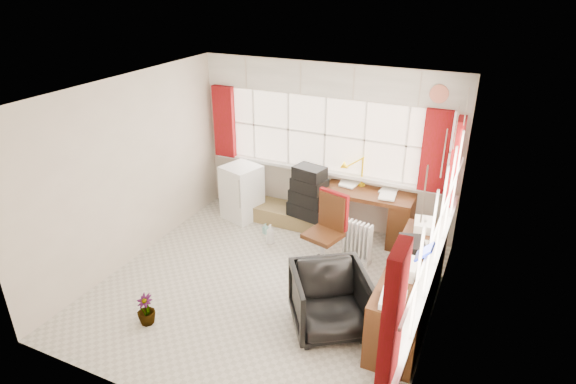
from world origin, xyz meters
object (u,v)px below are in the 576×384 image
at_px(radiator, 357,246).
at_px(crt_tv, 312,195).
at_px(tv_bench, 285,214).
at_px(desk_lamp, 363,165).
at_px(task_chair, 328,229).
at_px(mini_fridge, 242,192).
at_px(office_chair, 330,301).
at_px(desk, 368,212).
at_px(credenza, 409,288).

relative_size(radiator, crt_tv, 1.00).
xyz_separation_m(radiator, tv_bench, (-1.40, 0.65, -0.12)).
height_order(desk_lamp, crt_tv, desk_lamp).
xyz_separation_m(task_chair, crt_tv, (-0.66, 1.05, -0.10)).
bearing_deg(mini_fridge, desk_lamp, 11.54).
bearing_deg(mini_fridge, crt_tv, 15.63).
bearing_deg(radiator, office_chair, -84.87).
bearing_deg(desk_lamp, crt_tv, -174.48).
xyz_separation_m(radiator, mini_fridge, (-2.08, 0.50, 0.20)).
distance_m(desk, radiator, 0.75).
height_order(crt_tv, mini_fridge, mini_fridge).
relative_size(task_chair, tv_bench, 0.76).
xyz_separation_m(credenza, tv_bench, (-2.28, 1.52, -0.27)).
height_order(office_chair, credenza, credenza).
height_order(desk_lamp, radiator, desk_lamp).
relative_size(desk, office_chair, 1.61).
relative_size(crt_tv, mini_fridge, 0.68).
relative_size(desk_lamp, mini_fridge, 0.52).
distance_m(desk_lamp, tv_bench, 1.52).
xyz_separation_m(desk_lamp, crt_tv, (-0.76, -0.07, -0.60)).
distance_m(desk_lamp, crt_tv, 0.97).
distance_m(crt_tv, mini_fridge, 1.12).
height_order(credenza, mini_fridge, mini_fridge).
bearing_deg(crt_tv, tv_bench, -159.92).
xyz_separation_m(desk_lamp, mini_fridge, (-1.84, -0.38, -0.63)).
xyz_separation_m(radiator, crt_tv, (-1.00, 0.80, 0.22)).
relative_size(radiator, mini_fridge, 0.69).
bearing_deg(task_chair, crt_tv, 122.24).
relative_size(radiator, tv_bench, 0.43).
relative_size(tv_bench, crt_tv, 2.31).
relative_size(desk_lamp, radiator, 0.76).
distance_m(task_chair, radiator, 0.53).
xyz_separation_m(desk, credenza, (0.95, -1.60, -0.03)).
distance_m(office_chair, radiator, 1.44).
bearing_deg(radiator, credenza, -44.61).
bearing_deg(desk, tv_bench, -176.55).
height_order(desk, radiator, desk).
height_order(desk, office_chair, desk).
relative_size(office_chair, tv_bench, 0.58).
bearing_deg(tv_bench, office_chair, -53.78).
bearing_deg(tv_bench, desk_lamp, 10.73).
xyz_separation_m(task_chair, office_chair, (0.46, -1.18, -0.20)).
xyz_separation_m(credenza, mini_fridge, (-2.96, 1.36, 0.05)).
height_order(tv_bench, crt_tv, crt_tv).
bearing_deg(crt_tv, office_chair, -63.22).
distance_m(radiator, tv_bench, 1.55).
bearing_deg(office_chair, mini_fridge, 105.10).
xyz_separation_m(desk_lamp, office_chair, (0.37, -2.30, -0.71)).
relative_size(desk_lamp, crt_tv, 0.76).
height_order(office_chair, crt_tv, office_chair).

